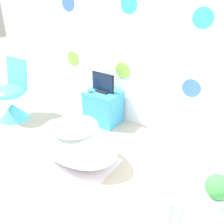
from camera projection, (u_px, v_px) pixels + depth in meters
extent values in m
plane|color=#BCB29E|center=(14.00, 206.00, 2.41)|extent=(12.00, 12.00, 0.00)
cube|color=white|center=(127.00, 27.00, 3.20)|extent=(4.87, 0.04, 2.60)
cylinder|color=#8CCC4C|center=(73.00, 58.00, 3.88)|extent=(0.22, 0.01, 0.22)
cylinder|color=#8CCC4C|center=(123.00, 70.00, 3.46)|extent=(0.22, 0.01, 0.22)
cylinder|color=#3F72CC|center=(191.00, 88.00, 3.02)|extent=(0.22, 0.01, 0.22)
cylinder|color=#3F72CC|center=(68.00, 3.00, 3.53)|extent=(0.22, 0.01, 0.22)
cylinder|color=#33B2BF|center=(129.00, 4.00, 3.04)|extent=(0.22, 0.01, 0.22)
cylinder|color=#33B2BF|center=(203.00, 18.00, 2.64)|extent=(0.22, 0.01, 0.22)
cube|color=silver|center=(68.00, 164.00, 2.92)|extent=(0.93, 0.83, 0.01)
ellipsoid|color=white|center=(76.00, 143.00, 2.89)|extent=(1.01, 0.62, 0.46)
cylinder|color=#B2DBEA|center=(75.00, 126.00, 2.79)|extent=(0.51, 0.51, 0.01)
cone|color=#4CC6DB|center=(13.00, 111.00, 3.78)|extent=(0.43, 0.43, 0.23)
ellipsoid|color=#4CC6DB|center=(9.00, 92.00, 3.63)|extent=(0.45, 0.45, 0.16)
cube|color=#4CC6DB|center=(17.00, 73.00, 3.65)|extent=(0.39, 0.10, 0.43)
cube|color=#389ED6|center=(103.00, 107.00, 3.64)|extent=(0.46, 0.36, 0.46)
cube|color=white|center=(95.00, 106.00, 3.48)|extent=(0.39, 0.01, 0.13)
cube|color=black|center=(103.00, 91.00, 3.53)|extent=(0.18, 0.12, 0.02)
cube|color=black|center=(103.00, 82.00, 3.47)|extent=(0.34, 0.01, 0.25)
cube|color=#0F1E38|center=(103.00, 82.00, 3.46)|extent=(0.32, 0.01, 0.23)
cylinder|color=white|center=(86.00, 88.00, 3.50)|extent=(0.07, 0.07, 0.10)
cylinder|color=white|center=(86.00, 84.00, 3.47)|extent=(0.04, 0.04, 0.03)
cube|color=#99E0D8|center=(214.00, 204.00, 1.70)|extent=(0.50, 0.34, 0.02)
cylinder|color=#99E0D8|center=(182.00, 206.00, 2.05)|extent=(0.03, 0.03, 0.57)
cylinder|color=white|center=(215.00, 198.00, 1.67)|extent=(0.13, 0.13, 0.07)
sphere|color=#3D8E42|center=(218.00, 187.00, 1.62)|extent=(0.16, 0.16, 0.16)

